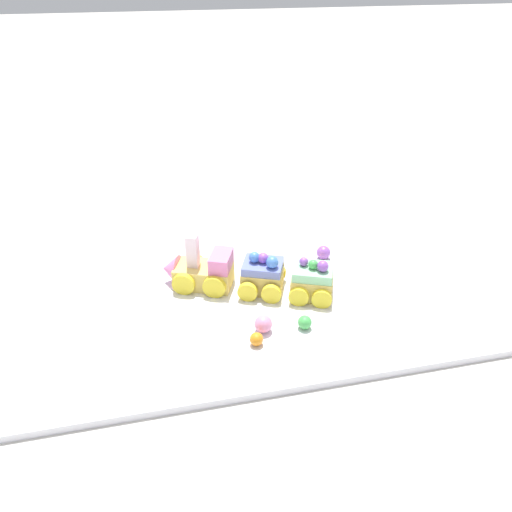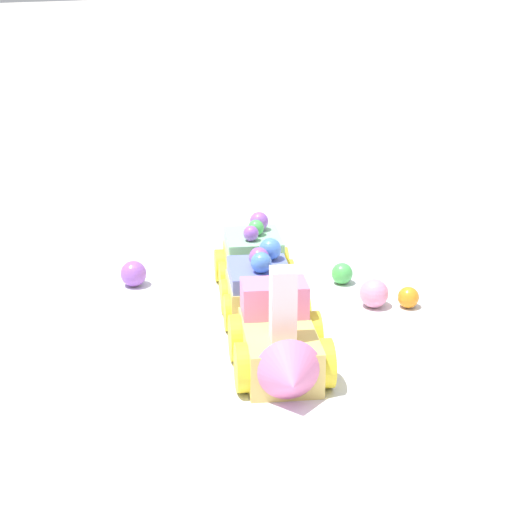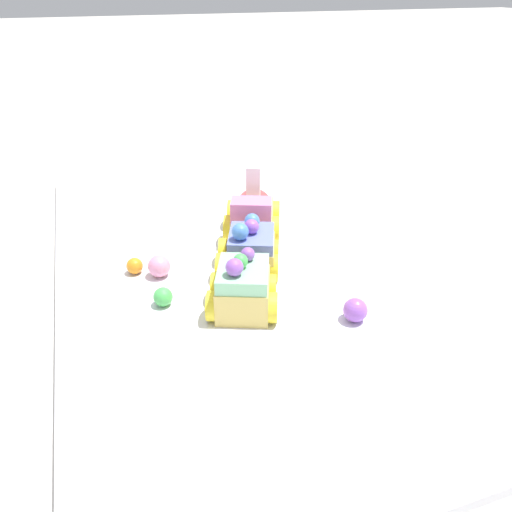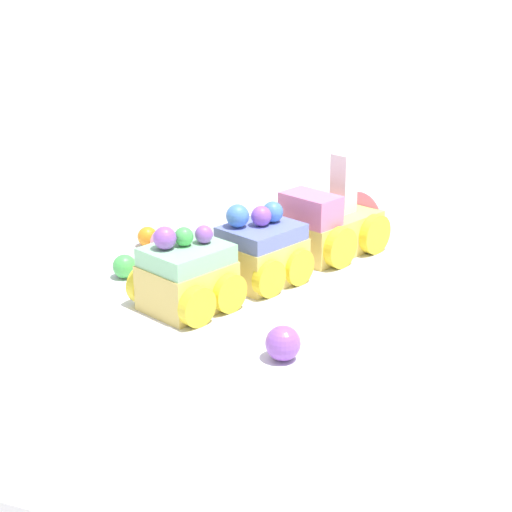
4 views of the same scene
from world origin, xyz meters
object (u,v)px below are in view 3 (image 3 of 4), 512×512
Objects in this scene: gumball_orange at (135,266)px; gumball_purple at (355,310)px; cake_train_locomotive at (253,215)px; cake_car_mint at (243,289)px; gumball_green at (163,297)px; gumball_pink at (159,266)px; cake_car_blueberry at (248,252)px.

gumball_orange is 0.78× the size of gumball_purple.
cake_car_mint is at bearing 179.95° from cake_train_locomotive.
gumball_orange is 0.08m from gumball_green.
cake_car_mint is 4.38× the size of gumball_green.
cake_train_locomotive is at bearing 8.02° from gumball_purple.
gumball_green is at bearing -165.34° from gumball_orange.
cake_train_locomotive reaches higher than cake_car_mint.
cake_train_locomotive is 0.17m from gumball_pink.
cake_car_blueberry reaches higher than gumball_purple.
cake_train_locomotive is 4.85× the size of gumball_pink.
cake_train_locomotive is at bearing -47.39° from gumball_green.
cake_train_locomotive is 0.11m from cake_car_blueberry.
gumball_purple is 0.21m from gumball_green.
cake_train_locomotive is 0.19m from gumball_orange.
gumball_orange is (-0.06, 0.18, -0.02)m from cake_train_locomotive.
cake_car_blueberry reaches higher than gumball_orange.
cake_car_blueberry is at bearing -103.19° from gumball_pink.
cake_car_blueberry reaches higher than gumball_green.
cake_car_blueberry reaches higher than gumball_pink.
gumball_purple is (-0.06, -0.11, -0.01)m from cake_car_mint.
cake_car_blueberry is at bearing -70.95° from gumball_green.
cake_car_blueberry is 0.08m from cake_car_mint.
cake_car_mint is at bearing -138.96° from gumball_orange.
gumball_purple is at bearing -116.89° from gumball_green.
cake_car_blueberry is 0.12m from gumball_green.
cake_car_mint is 0.16m from gumball_orange.
gumball_green is (-0.08, -0.02, 0.00)m from gumball_orange.
cake_car_mint reaches higher than gumball_pink.
gumball_orange is 0.03m from gumball_pink.
cake_car_mint is 0.13m from gumball_pink.
gumball_pink is (-0.08, 0.15, -0.01)m from cake_train_locomotive.
cake_train_locomotive reaches higher than gumball_pink.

